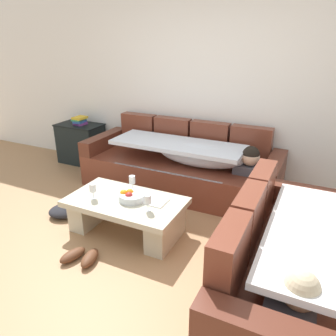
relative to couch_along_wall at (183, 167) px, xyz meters
The scene contains 14 objects.
ground_plane 1.66m from the couch_along_wall, 85.30° to the right, with size 14.00×14.00×0.00m, color #A57A52.
back_wall 1.16m from the couch_along_wall, 75.68° to the left, with size 9.00×0.10×2.70m, color white.
couch_along_wall is the anchor object (origin of this frame).
couch_near_window 2.16m from the couch_along_wall, 44.69° to the right, with size 0.92×1.91×0.88m.
coffee_table 1.21m from the couch_along_wall, 96.01° to the right, with size 1.20×0.68×0.38m.
fruit_bowl 1.18m from the couch_along_wall, 93.57° to the right, with size 0.28×0.28×0.10m.
wine_glass_near_left 1.41m from the couch_along_wall, 108.17° to the right, with size 0.07×0.07×0.17m.
wine_glass_near_right 1.33m from the couch_along_wall, 81.58° to the right, with size 0.07×0.07×0.17m.
wine_glass_far_back 1.01m from the couch_along_wall, 100.38° to the right, with size 0.07×0.07×0.17m.
open_magazine 1.12m from the couch_along_wall, 82.51° to the right, with size 0.28×0.21×0.01m, color white.
side_cabinet 1.92m from the couch_along_wall, behind, with size 0.72×0.44×0.64m.
book_stack_on_cabinet 1.94m from the couch_along_wall, behind, with size 0.19×0.23×0.12m.
pair_of_shoes 1.84m from the couch_along_wall, 97.62° to the right, with size 0.35×0.33×0.09m.
crumpled_garment 1.57m from the couch_along_wall, 127.67° to the right, with size 0.40×0.32×0.12m, color #232328.
Camera 1 is at (1.42, -2.03, 1.93)m, focal length 34.45 mm.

